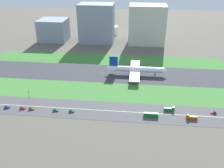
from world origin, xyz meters
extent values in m
plane|color=#5B564C|center=(0.00, 0.00, 0.00)|extent=(800.00, 800.00, 0.00)
cube|color=#38383D|center=(0.00, 0.00, 0.05)|extent=(280.00, 46.00, 0.10)
cube|color=#3D7A33|center=(0.00, 41.00, 0.05)|extent=(280.00, 36.00, 0.10)
cube|color=#427F38|center=(0.00, -41.00, 0.05)|extent=(280.00, 36.00, 0.10)
cube|color=#4C4C4F|center=(0.00, -73.00, 0.05)|extent=(280.00, 28.00, 0.10)
cube|color=silver|center=(0.00, -73.00, 0.11)|extent=(266.00, 0.50, 0.01)
cylinder|color=white|center=(37.95, 0.00, 6.30)|extent=(56.00, 6.00, 6.00)
cone|color=white|center=(67.95, 0.00, 6.30)|extent=(4.00, 5.70, 5.70)
cone|color=white|center=(7.45, 0.00, 7.10)|extent=(5.00, 5.40, 5.40)
cube|color=navy|center=(12.95, 0.00, 14.30)|extent=(9.00, 0.80, 11.00)
cube|color=white|center=(11.95, 0.00, 7.30)|extent=(6.00, 16.00, 0.60)
cube|color=white|center=(35.95, 15.00, 5.10)|extent=(10.00, 26.00, 1.00)
cylinder|color=gray|center=(36.95, 9.00, 2.90)|extent=(5.00, 3.20, 3.20)
cube|color=white|center=(35.95, -15.00, 5.10)|extent=(10.00, 26.00, 1.00)
cylinder|color=gray|center=(36.95, -9.00, 2.90)|extent=(5.00, 3.20, 3.20)
cylinder|color=black|center=(57.55, 0.00, 1.70)|extent=(1.00, 1.00, 3.20)
cylinder|color=black|center=(33.95, 3.50, 1.70)|extent=(1.00, 1.00, 3.20)
cylinder|color=black|center=(33.95, -3.50, 1.70)|extent=(1.00, 1.00, 3.20)
cube|color=brown|center=(-47.05, -78.00, 0.65)|extent=(4.40, 1.80, 1.10)
cube|color=#333D4C|center=(-47.85, -78.00, 1.65)|extent=(2.20, 1.66, 0.90)
cube|color=#19662D|center=(-13.26, -78.00, 0.65)|extent=(4.40, 1.80, 1.10)
cube|color=#333D4C|center=(-14.06, -78.00, 1.65)|extent=(2.20, 1.66, 0.90)
cube|color=#B2191E|center=(-54.75, -78.00, 0.65)|extent=(4.40, 1.80, 1.10)
cube|color=#333D4C|center=(-55.55, -78.00, 1.65)|extent=(2.20, 1.66, 0.90)
cube|color=brown|center=(81.48, -78.00, 1.50)|extent=(8.40, 2.50, 2.80)
cube|color=brown|center=(78.28, -78.00, 3.50)|extent=(2.00, 2.30, 1.20)
cube|color=#19662D|center=(50.31, -78.00, 1.60)|extent=(11.60, 2.50, 3.00)
cube|color=#19662D|center=(50.21, -78.00, 3.35)|extent=(10.80, 2.30, 0.50)
cube|color=navy|center=(-68.25, -78.00, 0.65)|extent=(4.40, 1.80, 1.10)
cube|color=#333D4C|center=(-69.05, -78.00, 1.65)|extent=(2.20, 1.66, 0.90)
cube|color=#B2191E|center=(100.49, -68.00, 0.65)|extent=(4.40, 1.80, 1.10)
cube|color=#333D4C|center=(101.29, -68.00, 1.65)|extent=(2.20, 1.66, 0.90)
cube|color=#19662D|center=(-26.62, -78.00, 0.65)|extent=(4.40, 1.80, 1.10)
cube|color=#333D4C|center=(-27.42, -78.00, 1.65)|extent=(2.20, 1.66, 0.90)
cube|color=#19662D|center=(65.30, -68.00, 1.50)|extent=(8.40, 2.50, 2.80)
cube|color=#19662D|center=(68.50, -68.00, 3.50)|extent=(2.00, 2.30, 1.20)
cylinder|color=#4C4C51|center=(-56.42, -60.00, 3.10)|extent=(0.24, 0.24, 6.00)
cube|color=black|center=(-56.42, -60.00, 6.70)|extent=(0.36, 0.36, 1.20)
sphere|color=#19D826|center=(-56.42, -60.20, 7.00)|extent=(0.24, 0.24, 0.24)
cube|color=gray|center=(-90.00, 114.00, 16.03)|extent=(41.20, 37.12, 32.06)
cube|color=gray|center=(-23.51, 114.00, 27.81)|extent=(50.25, 33.64, 55.62)
cube|color=beige|center=(49.99, 114.00, 27.62)|extent=(51.74, 35.18, 55.23)
cylinder|color=silver|center=(-7.18, 159.00, 6.52)|extent=(22.54, 22.54, 13.05)
camera|label=1|loc=(36.46, -236.58, 108.94)|focal=38.53mm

